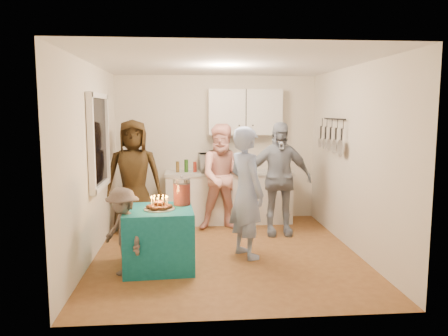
{
  "coord_description": "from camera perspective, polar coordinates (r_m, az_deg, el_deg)",
  "views": [
    {
      "loc": [
        -0.53,
        -5.9,
        1.97
      ],
      "look_at": [
        0.0,
        0.35,
        1.15
      ],
      "focal_mm": 35.0,
      "sensor_mm": 36.0,
      "label": 1
    }
  ],
  "objects": [
    {
      "name": "party_table",
      "position": [
        5.63,
        -8.5,
        -9.06
      ],
      "size": [
        0.9,
        0.9,
        0.76
      ],
      "primitive_type": "cube",
      "rotation": [
        0.0,
        0.0,
        0.06
      ],
      "color": "#116977",
      "rests_on": "floor"
    },
    {
      "name": "upper_cabinet",
      "position": [
        7.82,
        2.75,
        7.3
      ],
      "size": [
        1.3,
        0.3,
        0.8
      ],
      "primitive_type": "cube",
      "color": "white",
      "rests_on": "back_wall"
    },
    {
      "name": "woman_back_center",
      "position": [
        7.22,
        0.03,
        -1.21
      ],
      "size": [
        0.87,
        0.68,
        1.77
      ],
      "primitive_type": "imported",
      "rotation": [
        0.0,
        0.0,
        0.01
      ],
      "color": "#FF8D85",
      "rests_on": "floor"
    },
    {
      "name": "woman_back_left",
      "position": [
        7.22,
        -11.72,
        -1.08
      ],
      "size": [
        0.94,
        0.65,
        1.84
      ],
      "primitive_type": "imported",
      "rotation": [
        0.0,
        0.0,
        0.07
      ],
      "color": "#503717",
      "rests_on": "floor"
    },
    {
      "name": "microwave",
      "position": [
        7.67,
        -1.07,
        0.72
      ],
      "size": [
        0.62,
        0.45,
        0.32
      ],
      "primitive_type": "imported",
      "rotation": [
        0.0,
        0.0,
        0.1
      ],
      "color": "white",
      "rests_on": "countertop"
    },
    {
      "name": "back_wall",
      "position": [
        7.95,
        -1.0,
        2.62
      ],
      "size": [
        3.6,
        3.6,
        0.0
      ],
      "primitive_type": "plane",
      "color": "silver",
      "rests_on": "floor"
    },
    {
      "name": "counter",
      "position": [
        7.79,
        0.63,
        -3.95
      ],
      "size": [
        2.2,
        0.58,
        0.86
      ],
      "primitive_type": "cube",
      "color": "white",
      "rests_on": "floor"
    },
    {
      "name": "punch_jar",
      "position": [
        5.68,
        -5.54,
        -3.14
      ],
      "size": [
        0.22,
        0.22,
        0.34
      ],
      "primitive_type": "cylinder",
      "color": "#B5210E",
      "rests_on": "party_table"
    },
    {
      "name": "left_wall",
      "position": [
        6.07,
        -16.89,
        0.79
      ],
      "size": [
        4.0,
        4.0,
        0.0
      ],
      "primitive_type": "plane",
      "color": "silver",
      "rests_on": "floor"
    },
    {
      "name": "countertop",
      "position": [
        7.71,
        0.64,
        -0.63
      ],
      "size": [
        2.24,
        0.62,
        0.05
      ],
      "primitive_type": "cube",
      "color": "beige",
      "rests_on": "counter"
    },
    {
      "name": "ceiling",
      "position": [
        5.96,
        0.29,
        13.51
      ],
      "size": [
        4.0,
        4.0,
        0.0
      ],
      "primitive_type": "plane",
      "color": "white",
      "rests_on": "floor"
    },
    {
      "name": "pot_rack",
      "position": [
        6.98,
        14.0,
        4.19
      ],
      "size": [
        0.12,
        1.0,
        0.6
      ],
      "primitive_type": "cube",
      "color": "black",
      "rests_on": "right_wall"
    },
    {
      "name": "floor",
      "position": [
        6.24,
        0.28,
        -10.94
      ],
      "size": [
        4.0,
        4.0,
        0.0
      ],
      "primitive_type": "plane",
      "color": "brown",
      "rests_on": "ground"
    },
    {
      "name": "man_birthday",
      "position": [
        5.88,
        2.93,
        -3.2
      ],
      "size": [
        0.67,
        0.77,
        1.77
      ],
      "primitive_type": "imported",
      "rotation": [
        0.0,
        0.0,
        2.03
      ],
      "color": "#98ACDD",
      "rests_on": "floor"
    },
    {
      "name": "donut_cake",
      "position": [
        5.47,
        -8.45,
        -4.46
      ],
      "size": [
        0.38,
        0.38,
        0.18
      ],
      "primitive_type": null,
      "color": "#381C0C",
      "rests_on": "party_table"
    },
    {
      "name": "right_wall",
      "position": [
        6.38,
        16.61,
        1.1
      ],
      "size": [
        4.0,
        4.0,
        0.0
      ],
      "primitive_type": "plane",
      "color": "silver",
      "rests_on": "floor"
    },
    {
      "name": "woman_back_right",
      "position": [
        6.98,
        7.1,
        -1.4
      ],
      "size": [
        1.07,
        0.47,
        1.81
      ],
      "primitive_type": "imported",
      "rotation": [
        0.0,
        0.0,
        -0.02
      ],
      "color": "#101D36",
      "rests_on": "floor"
    },
    {
      "name": "child_near_left",
      "position": [
        5.38,
        -13.05,
        -8.17
      ],
      "size": [
        0.75,
        0.79,
        1.08
      ],
      "primitive_type": "imported",
      "rotation": [
        0.0,
        0.0,
        -0.88
      ],
      "color": "#544743",
      "rests_on": "floor"
    },
    {
      "name": "window_night",
      "position": [
        6.34,
        -16.14,
        3.35
      ],
      "size": [
        0.04,
        1.0,
        1.2
      ],
      "primitive_type": "cube",
      "color": "black",
      "rests_on": "left_wall"
    }
  ]
}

